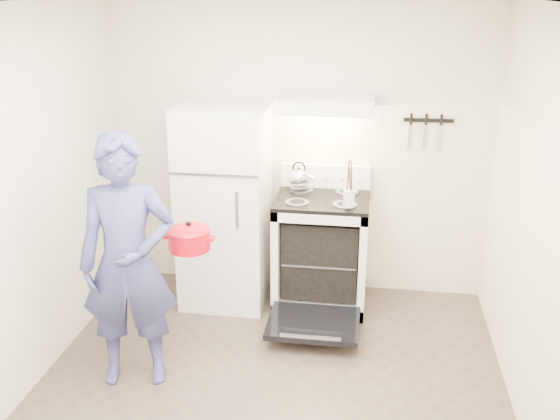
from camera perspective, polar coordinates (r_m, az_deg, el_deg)
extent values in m
plane|color=#4C4035|center=(4.27, -1.40, -17.48)|extent=(3.60, 3.60, 0.00)
cube|color=silver|center=(5.34, 1.82, 5.43)|extent=(3.20, 0.02, 2.50)
cube|color=white|center=(5.22, -5.02, 0.44)|extent=(0.70, 0.70, 1.70)
cube|color=white|center=(5.27, 3.79, -3.91)|extent=(0.76, 0.65, 0.92)
cube|color=black|center=(5.10, 3.91, 0.97)|extent=(0.76, 0.65, 0.03)
cube|color=white|center=(5.33, 4.20, 3.14)|extent=(0.76, 0.07, 0.20)
cube|color=black|center=(4.90, 3.08, -10.31)|extent=(0.70, 0.54, 0.04)
cube|color=slate|center=(5.28, 3.78, -4.10)|extent=(0.60, 0.52, 0.01)
cube|color=white|center=(4.97, 4.20, 9.72)|extent=(0.76, 0.50, 0.12)
cube|color=black|center=(5.24, 13.43, 7.98)|extent=(0.40, 0.02, 0.03)
cylinder|color=#906748|center=(5.20, 4.16, -4.36)|extent=(0.30, 0.30, 0.02)
cylinder|color=silver|center=(4.80, 6.33, 1.07)|extent=(0.11, 0.11, 0.13)
imported|color=navy|center=(4.22, -13.71, -4.76)|extent=(0.71, 0.55, 1.74)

